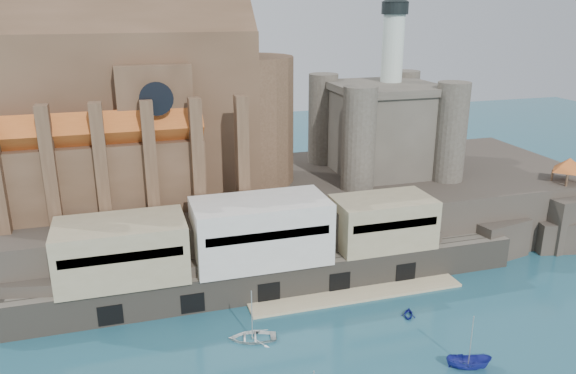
% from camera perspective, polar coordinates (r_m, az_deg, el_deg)
% --- Properties ---
extents(promontory, '(100.00, 36.00, 10.00)m').
position_cam_1_polar(promontory, '(93.60, 0.71, -2.35)').
color(promontory, '#2A241F').
rests_on(promontory, ground).
extents(quay, '(70.00, 12.00, 13.05)m').
position_cam_1_polar(quay, '(76.17, -2.82, -6.43)').
color(quay, '#5D574B').
rests_on(quay, ground).
extents(church, '(47.00, 25.93, 30.51)m').
position_cam_1_polar(church, '(87.51, -15.01, 7.28)').
color(church, '#4D3524').
rests_on(church, promontory).
extents(castle_keep, '(21.20, 21.20, 29.30)m').
position_cam_1_polar(castle_keep, '(97.31, 9.67, 6.40)').
color(castle_keep, '#474238').
rests_on(castle_keep, promontory).
extents(rock_outcrop, '(14.50, 10.50, 8.70)m').
position_cam_1_polar(rock_outcrop, '(103.66, 26.05, -2.74)').
color(rock_outcrop, '#2A241F').
rests_on(rock_outcrop, ground).
extents(pavilion, '(6.40, 6.40, 5.40)m').
position_cam_1_polar(pavilion, '(101.26, 26.66, 1.90)').
color(pavilion, '#4D3524').
rests_on(pavilion, rock_outcrop).
extents(boat_2, '(2.38, 2.35, 4.85)m').
position_cam_1_polar(boat_2, '(67.09, 17.80, -17.08)').
color(boat_2, navy).
rests_on(boat_2, ground).
extents(boat_6, '(1.99, 4.18, 5.64)m').
position_cam_1_polar(boat_6, '(68.79, -3.63, -15.16)').
color(boat_6, white).
rests_on(boat_6, ground).
extents(boat_7, '(2.69, 2.37, 2.66)m').
position_cam_1_polar(boat_7, '(74.57, 12.11, -12.70)').
color(boat_7, navy).
rests_on(boat_7, ground).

